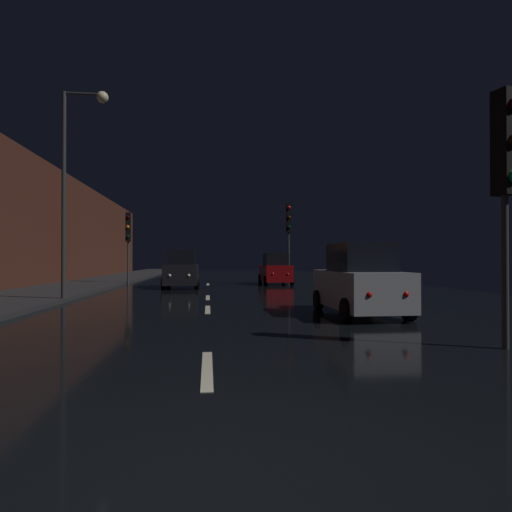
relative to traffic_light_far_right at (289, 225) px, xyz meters
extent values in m
cube|color=black|center=(-5.20, 0.86, -3.89)|extent=(27.40, 84.00, 0.02)
cube|color=#28282B|center=(-12.70, 0.86, -3.80)|extent=(4.40, 84.00, 0.15)
cube|color=#472319|center=(-15.30, -2.64, -0.09)|extent=(0.80, 63.00, 7.59)
cube|color=beige|center=(-5.20, -20.64, -3.87)|extent=(0.16, 2.20, 0.01)
cube|color=beige|center=(-5.20, -13.26, -3.87)|extent=(0.16, 2.20, 0.01)
cube|color=beige|center=(-5.20, -8.97, -3.87)|extent=(0.16, 2.20, 0.01)
cube|color=beige|center=(-5.20, 0.74, -3.87)|extent=(0.16, 2.20, 0.01)
cylinder|color=#38383A|center=(0.00, 0.02, -2.18)|extent=(0.12, 0.12, 3.39)
cube|color=black|center=(0.00, 0.02, 0.46)|extent=(0.33, 0.36, 1.90)
sphere|color=red|center=(-0.01, -0.16, 1.10)|extent=(0.22, 0.22, 0.22)
sphere|color=black|center=(-0.01, -0.16, 0.46)|extent=(0.22, 0.22, 0.22)
sphere|color=black|center=(-0.01, -0.16, -0.17)|extent=(0.22, 0.22, 0.22)
cylinder|color=#38383A|center=(-10.40, 1.49, -2.48)|extent=(0.12, 0.12, 2.80)
cube|color=black|center=(-10.40, 1.49, -0.13)|extent=(0.32, 0.35, 1.90)
sphere|color=black|center=(-10.40, 1.31, 0.51)|extent=(0.22, 0.22, 0.22)
sphere|color=orange|center=(-10.40, 1.31, -0.13)|extent=(0.22, 0.22, 0.22)
sphere|color=black|center=(-10.40, 1.31, -0.76)|extent=(0.22, 0.22, 0.22)
cylinder|color=#38383A|center=(0.10, -19.84, -2.50)|extent=(0.12, 0.12, 2.75)
cube|color=black|center=(0.10, -19.84, -0.18)|extent=(0.38, 0.40, 1.90)
cylinder|color=#2D2D30|center=(-10.60, -10.28, 0.10)|extent=(0.16, 0.16, 7.95)
cylinder|color=#2D2D30|center=(-9.90, -10.28, 4.02)|extent=(1.40, 0.10, 0.10)
sphere|color=beige|center=(-9.20, -10.28, 3.92)|extent=(0.44, 0.44, 0.44)
cube|color=black|center=(-6.70, -2.28, -3.10)|extent=(1.80, 4.21, 1.10)
cube|color=black|center=(-6.70, -2.13, -2.13)|extent=(1.53, 2.10, 0.84)
cylinder|color=black|center=(-5.81, -3.75, -3.56)|extent=(0.22, 0.64, 0.64)
cylinder|color=black|center=(-7.58, -3.75, -3.56)|extent=(0.22, 0.64, 0.64)
cylinder|color=black|center=(-5.81, -0.81, -3.56)|extent=(0.22, 0.64, 0.64)
cylinder|color=black|center=(-7.58, -0.81, -3.56)|extent=(0.22, 0.64, 0.64)
sphere|color=white|center=(-6.20, -4.34, -3.10)|extent=(0.18, 0.18, 0.18)
sphere|color=white|center=(-7.19, -4.34, -3.10)|extent=(0.18, 0.18, 0.18)
sphere|color=red|center=(-6.20, -0.22, -3.10)|extent=(0.18, 0.18, 0.18)
sphere|color=red|center=(-7.19, -0.22, -3.10)|extent=(0.18, 0.18, 0.18)
cube|color=#A5A8AD|center=(-0.80, -14.91, -3.14)|extent=(1.72, 4.01, 1.05)
cube|color=black|center=(-0.80, -15.05, -2.21)|extent=(1.46, 2.01, 0.80)
cylinder|color=black|center=(-1.64, -13.51, -3.57)|extent=(0.21, 0.61, 0.61)
cylinder|color=black|center=(0.04, -13.51, -3.57)|extent=(0.21, 0.61, 0.61)
cylinder|color=black|center=(-1.64, -16.32, -3.57)|extent=(0.21, 0.61, 0.61)
cylinder|color=black|center=(0.04, -16.32, -3.57)|extent=(0.21, 0.61, 0.61)
sphere|color=slate|center=(-1.27, -12.94, -3.14)|extent=(0.17, 0.17, 0.17)
sphere|color=slate|center=(-0.33, -12.94, -3.14)|extent=(0.17, 0.17, 0.17)
sphere|color=red|center=(-1.27, -16.88, -3.14)|extent=(0.17, 0.17, 0.17)
sphere|color=red|center=(-0.33, -16.88, -3.14)|extent=(0.17, 0.17, 0.17)
cube|color=maroon|center=(-0.80, 0.57, -3.15)|extent=(1.69, 3.94, 1.03)
cube|color=black|center=(-0.80, 0.43, -2.24)|extent=(1.44, 1.97, 0.79)
cylinder|color=black|center=(-1.63, 1.95, -3.58)|extent=(0.21, 0.60, 0.60)
cylinder|color=black|center=(0.03, 1.95, -3.58)|extent=(0.21, 0.60, 0.60)
cylinder|color=black|center=(-1.63, -0.81, -3.58)|extent=(0.21, 0.60, 0.60)
cylinder|color=black|center=(0.03, -0.81, -3.58)|extent=(0.21, 0.60, 0.60)
sphere|color=slate|center=(-1.26, 2.50, -3.15)|extent=(0.17, 0.17, 0.17)
sphere|color=slate|center=(-0.33, 2.50, -3.15)|extent=(0.17, 0.17, 0.17)
sphere|color=red|center=(-1.26, -1.37, -3.15)|extent=(0.17, 0.17, 0.17)
sphere|color=red|center=(-0.33, -1.37, -3.15)|extent=(0.17, 0.17, 0.17)
camera|label=1|loc=(-5.19, -26.82, -2.29)|focal=29.54mm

